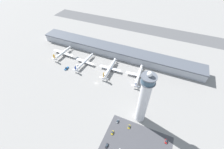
# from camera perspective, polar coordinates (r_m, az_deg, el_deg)

# --- Properties ---
(ground_plane) EXTENTS (1000.00, 1000.00, 0.00)m
(ground_plane) POSITION_cam_1_polar(r_m,az_deg,el_deg) (202.77, -6.02, -3.34)
(ground_plane) COLOR gray
(terminal_building) EXTENTS (268.64, 25.00, 13.69)m
(terminal_building) POSITION_cam_1_polar(r_m,az_deg,el_deg) (245.82, 1.62, 8.78)
(terminal_building) COLOR #A3A8B2
(terminal_building) RESTS_ON ground
(runway_strip) EXTENTS (402.95, 44.00, 0.01)m
(runway_strip) POSITION_cam_1_polar(r_m,az_deg,el_deg) (340.09, 9.04, 17.47)
(runway_strip) COLOR #515154
(runway_strip) RESTS_ON ground
(control_tower) EXTENTS (13.34, 13.34, 68.67)m
(control_tower) POSITION_cam_1_polar(r_m,az_deg,el_deg) (145.20, 12.05, -9.05)
(control_tower) COLOR silver
(control_tower) RESTS_ON ground
(parking_lot_surface) EXTENTS (64.00, 40.00, 0.01)m
(parking_lot_surface) POSITION_cam_1_polar(r_m,az_deg,el_deg) (160.55, 9.48, -24.45)
(parking_lot_surface) COLOR #424247
(parking_lot_surface) RESTS_ON ground
(airplane_gate_alpha) EXTENTS (39.02, 39.44, 12.95)m
(airplane_gate_alpha) POSITION_cam_1_polar(r_m,az_deg,el_deg) (259.34, -18.23, 7.84)
(airplane_gate_alpha) COLOR white
(airplane_gate_alpha) RESTS_ON ground
(airplane_gate_bravo) EXTENTS (31.47, 46.26, 11.21)m
(airplane_gate_bravo) POSITION_cam_1_polar(r_m,az_deg,el_deg) (233.11, -10.39, 4.82)
(airplane_gate_bravo) COLOR white
(airplane_gate_bravo) RESTS_ON ground
(airplane_gate_charlie) EXTENTS (32.73, 45.56, 13.97)m
(airplane_gate_charlie) POSITION_cam_1_polar(r_m,az_deg,el_deg) (217.01, -0.83, 2.36)
(airplane_gate_charlie) COLOR silver
(airplane_gate_charlie) RESTS_ON ground
(airplane_gate_delta) EXTENTS (37.45, 43.97, 12.36)m
(airplane_gate_delta) POSITION_cam_1_polar(r_m,az_deg,el_deg) (209.50, 10.17, -0.31)
(airplane_gate_delta) COLOR white
(airplane_gate_delta) RESTS_ON ground
(service_truck_catering) EXTENTS (6.42, 6.02, 2.91)m
(service_truck_catering) POSITION_cam_1_polar(r_m,az_deg,el_deg) (247.13, -13.16, 6.03)
(service_truck_catering) COLOR black
(service_truck_catering) RESTS_ON ground
(service_truck_fuel) EXTENTS (2.90, 8.02, 2.98)m
(service_truck_fuel) POSITION_cam_1_polar(r_m,az_deg,el_deg) (231.94, -16.95, 2.25)
(service_truck_fuel) COLOR black
(service_truck_fuel) RESTS_ON ground
(service_truck_baggage) EXTENTS (7.77, 6.96, 2.75)m
(service_truck_baggage) POSITION_cam_1_polar(r_m,az_deg,el_deg) (231.56, -12.86, 3.11)
(service_truck_baggage) COLOR black
(service_truck_baggage) RESTS_ON ground
(car_grey_coupe) EXTENTS (1.76, 4.38, 1.52)m
(car_grey_coupe) POSITION_cam_1_polar(r_m,az_deg,el_deg) (168.02, 2.14, -17.42)
(car_grey_coupe) COLOR black
(car_grey_coupe) RESTS_ON ground
(car_yellow_taxi) EXTENTS (1.89, 4.32, 1.38)m
(car_yellow_taxi) POSITION_cam_1_polar(r_m,az_deg,el_deg) (166.08, 6.53, -19.17)
(car_yellow_taxi) COLOR black
(car_yellow_taxi) RESTS_ON ground
(car_silver_sedan) EXTENTS (1.84, 4.40, 1.56)m
(car_silver_sedan) POSITION_cam_1_polar(r_m,az_deg,el_deg) (162.25, 0.16, -21.29)
(car_silver_sedan) COLOR black
(car_silver_sedan) RESTS_ON ground
(car_green_van) EXTENTS (1.96, 4.82, 1.36)m
(car_green_van) POSITION_cam_1_polar(r_m,az_deg,el_deg) (157.50, -2.01, -25.44)
(car_green_van) COLOR black
(car_green_van) RESTS_ON ground
(car_blue_compact) EXTENTS (2.03, 4.71, 1.57)m
(car_blue_compact) POSITION_cam_1_polar(r_m,az_deg,el_deg) (167.26, 19.87, -22.79)
(car_blue_compact) COLOR black
(car_blue_compact) RESTS_ON ground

